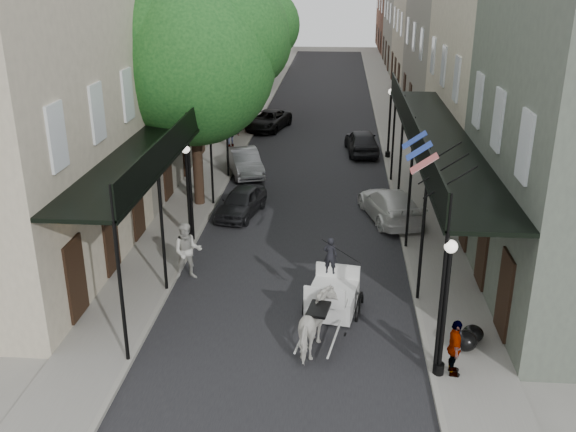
% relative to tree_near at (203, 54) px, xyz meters
% --- Properties ---
extents(ground, '(140.00, 140.00, 0.00)m').
position_rel_tree_near_xyz_m(ground, '(4.20, -10.18, -6.49)').
color(ground, gray).
rests_on(ground, ground).
extents(road, '(8.00, 90.00, 0.01)m').
position_rel_tree_near_xyz_m(road, '(4.20, 9.82, -6.48)').
color(road, black).
rests_on(road, ground).
extents(sidewalk_left, '(2.20, 90.00, 0.12)m').
position_rel_tree_near_xyz_m(sidewalk_left, '(-0.80, 9.82, -6.43)').
color(sidewalk_left, gray).
rests_on(sidewalk_left, ground).
extents(sidewalk_right, '(2.20, 90.00, 0.12)m').
position_rel_tree_near_xyz_m(sidewalk_right, '(9.20, 9.82, -6.43)').
color(sidewalk_right, gray).
rests_on(sidewalk_right, ground).
extents(building_row_left, '(5.00, 80.00, 10.50)m').
position_rel_tree_near_xyz_m(building_row_left, '(-4.40, 19.82, -1.24)').
color(building_row_left, '#C1B59A').
rests_on(building_row_left, ground).
extents(building_row_right, '(5.00, 80.00, 10.50)m').
position_rel_tree_near_xyz_m(building_row_right, '(12.80, 19.82, -1.24)').
color(building_row_right, slate).
rests_on(building_row_right, ground).
extents(gallery_left, '(2.20, 18.05, 4.88)m').
position_rel_tree_near_xyz_m(gallery_left, '(-0.59, -3.20, -2.44)').
color(gallery_left, black).
rests_on(gallery_left, sidewalk_left).
extents(gallery_right, '(2.20, 18.05, 4.88)m').
position_rel_tree_near_xyz_m(gallery_right, '(8.99, -3.20, -2.44)').
color(gallery_right, black).
rests_on(gallery_right, sidewalk_right).
extents(tree_near, '(7.31, 6.80, 9.63)m').
position_rel_tree_near_xyz_m(tree_near, '(0.00, 0.00, 0.00)').
color(tree_near, '#382619').
rests_on(tree_near, sidewalk_left).
extents(tree_far, '(6.45, 6.00, 8.61)m').
position_rel_tree_near_xyz_m(tree_far, '(-0.05, 14.00, -0.65)').
color(tree_far, '#382619').
rests_on(tree_far, sidewalk_left).
extents(lamppost_right_near, '(0.32, 0.32, 3.71)m').
position_rel_tree_near_xyz_m(lamppost_right_near, '(8.30, -12.18, -4.44)').
color(lamppost_right_near, black).
rests_on(lamppost_right_near, sidewalk_right).
extents(lamppost_left, '(0.32, 0.32, 3.71)m').
position_rel_tree_near_xyz_m(lamppost_left, '(0.10, -4.18, -4.44)').
color(lamppost_left, black).
rests_on(lamppost_left, sidewalk_left).
extents(lamppost_right_far, '(0.32, 0.32, 3.71)m').
position_rel_tree_near_xyz_m(lamppost_right_far, '(8.30, 7.82, -4.44)').
color(lamppost_right_far, black).
rests_on(lamppost_right_far, sidewalk_right).
extents(horse, '(1.20, 2.04, 1.62)m').
position_rel_tree_near_xyz_m(horse, '(5.17, -11.18, -5.68)').
color(horse, silver).
rests_on(horse, ground).
extents(carriage, '(1.89, 2.59, 2.71)m').
position_rel_tree_near_xyz_m(carriage, '(5.61, -8.69, -5.43)').
color(carriage, black).
rests_on(carriage, ground).
extents(pedestrian_walking, '(1.12, 0.97, 2.00)m').
position_rel_tree_near_xyz_m(pedestrian_walking, '(0.70, -7.18, -5.49)').
color(pedestrian_walking, '#B3B2A9').
rests_on(pedestrian_walking, ground).
extents(pedestrian_sidewalk_left, '(1.40, 1.30, 1.89)m').
position_rel_tree_near_xyz_m(pedestrian_sidewalk_left, '(-0.59, 9.13, -5.42)').
color(pedestrian_sidewalk_left, gray).
rests_on(pedestrian_sidewalk_left, sidewalk_left).
extents(pedestrian_sidewalk_right, '(0.42, 0.92, 1.54)m').
position_rel_tree_near_xyz_m(pedestrian_sidewalk_right, '(8.65, -12.16, -5.60)').
color(pedestrian_sidewalk_right, gray).
rests_on(pedestrian_sidewalk_right, sidewalk_right).
extents(car_left_near, '(2.07, 3.66, 1.17)m').
position_rel_tree_near_xyz_m(car_left_near, '(1.60, -1.18, -5.90)').
color(car_left_near, black).
rests_on(car_left_near, ground).
extents(car_left_mid, '(2.51, 4.09, 1.27)m').
position_rel_tree_near_xyz_m(car_left_mid, '(0.93, 4.49, -5.85)').
color(car_left_mid, '#A8A8AD').
rests_on(car_left_mid, ground).
extents(car_left_far, '(3.01, 4.67, 1.20)m').
position_rel_tree_near_xyz_m(car_left_far, '(1.08, 14.06, -5.89)').
color(car_left_far, black).
rests_on(car_left_far, ground).
extents(car_right_near, '(2.83, 4.73, 1.28)m').
position_rel_tree_near_xyz_m(car_right_near, '(7.80, -1.18, -5.85)').
color(car_right_near, silver).
rests_on(car_right_near, ground).
extents(car_right_far, '(2.03, 4.21, 1.39)m').
position_rel_tree_near_xyz_m(car_right_far, '(6.91, 8.82, -5.79)').
color(car_right_far, black).
rests_on(car_right_far, ground).
extents(trash_bags, '(0.92, 1.07, 0.56)m').
position_rel_tree_near_xyz_m(trash_bags, '(9.27, -10.83, -6.11)').
color(trash_bags, black).
rests_on(trash_bags, sidewalk_right).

